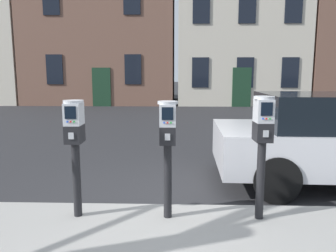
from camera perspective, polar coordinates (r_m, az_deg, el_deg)
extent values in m
plane|color=#28282B|center=(4.00, -1.33, -16.35)|extent=(160.00, 160.00, 0.00)
cylinder|color=black|center=(3.81, -15.57, -8.96)|extent=(0.09, 0.09, 0.84)
cube|color=black|center=(3.69, -15.90, -1.31)|extent=(0.17, 0.24, 0.19)
cube|color=#A5A8AD|center=(3.57, -16.48, -1.67)|extent=(0.06, 0.01, 0.07)
cube|color=#B7BABF|center=(3.66, -16.04, 2.01)|extent=(0.17, 0.23, 0.24)
cube|color=black|center=(3.54, -16.61, 2.24)|extent=(0.12, 0.01, 0.13)
cylinder|color=blue|center=(3.56, -17.09, 0.72)|extent=(0.02, 0.01, 0.02)
cylinder|color=red|center=(3.55, -16.55, 0.72)|extent=(0.02, 0.01, 0.02)
cylinder|color=green|center=(3.54, -16.01, 0.72)|extent=(0.02, 0.01, 0.02)
cylinder|color=#B7BABF|center=(3.65, -16.13, 4.09)|extent=(0.22, 0.22, 0.03)
cylinder|color=black|center=(3.64, -0.05, -9.49)|extent=(0.09, 0.09, 0.83)
cube|color=black|center=(3.52, -0.05, -1.54)|extent=(0.17, 0.24, 0.19)
cube|color=#A5A8AD|center=(3.39, -0.09, -1.93)|extent=(0.06, 0.01, 0.07)
cube|color=#B7BABF|center=(3.48, -0.05, 1.92)|extent=(0.17, 0.23, 0.24)
cube|color=black|center=(3.36, -0.09, 2.16)|extent=(0.12, 0.01, 0.13)
cylinder|color=blue|center=(3.38, -0.68, 0.57)|extent=(0.02, 0.01, 0.02)
cylinder|color=red|center=(3.37, -0.09, 0.57)|extent=(0.02, 0.01, 0.02)
cylinder|color=green|center=(3.37, 0.51, 0.57)|extent=(0.02, 0.01, 0.02)
cylinder|color=#B7BABF|center=(3.47, -0.05, 4.10)|extent=(0.22, 0.22, 0.03)
cylinder|color=black|center=(3.74, 15.75, -9.04)|extent=(0.09, 0.09, 0.87)
cube|color=black|center=(3.62, 16.11, -0.96)|extent=(0.17, 0.24, 0.20)
cube|color=#A5A8AD|center=(3.50, 16.64, -1.31)|extent=(0.06, 0.01, 0.07)
cube|color=#B7BABF|center=(3.59, 16.26, 2.56)|extent=(0.17, 0.23, 0.25)
cube|color=black|center=(3.47, 16.79, 2.83)|extent=(0.12, 0.01, 0.14)
cylinder|color=blue|center=(3.47, 16.17, 1.22)|extent=(0.02, 0.01, 0.02)
cylinder|color=red|center=(3.48, 16.73, 1.22)|extent=(0.02, 0.01, 0.02)
cylinder|color=green|center=(3.49, 17.28, 1.21)|extent=(0.02, 0.01, 0.02)
cylinder|color=#B7BABF|center=(3.58, 16.36, 4.76)|extent=(0.22, 0.22, 0.03)
cylinder|color=black|center=(6.23, 14.43, -4.25)|extent=(0.65, 0.24, 0.64)
cylinder|color=black|center=(4.69, 18.24, -8.75)|extent=(0.65, 0.24, 0.64)
cube|color=brown|center=(21.78, -10.98, 18.63)|extent=(8.57, 6.09, 10.92)
cube|color=black|center=(19.12, -19.10, 9.27)|extent=(0.90, 0.06, 1.60)
cube|color=black|center=(18.05, -6.10, 9.75)|extent=(0.90, 0.06, 1.60)
cube|color=#193823|center=(18.38, -11.47, 6.64)|extent=(1.00, 0.07, 2.10)
cube|color=beige|center=(21.72, 11.77, 17.40)|extent=(7.15, 6.54, 10.00)
cube|color=black|center=(17.91, 5.64, 9.22)|extent=(0.90, 0.06, 1.60)
cube|color=black|center=(18.22, 13.23, 9.03)|extent=(0.90, 0.06, 1.60)
cube|color=black|center=(18.83, 20.44, 8.70)|extent=(0.90, 0.06, 1.60)
cube|color=black|center=(18.25, 5.81, 19.75)|extent=(0.90, 0.06, 1.60)
cube|color=black|center=(18.55, 13.62, 19.38)|extent=(0.90, 0.06, 1.60)
cube|color=black|center=(19.15, 21.01, 18.71)|extent=(0.90, 0.06, 1.60)
cube|color=#193823|center=(18.21, 12.66, 6.58)|extent=(1.00, 0.07, 2.10)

